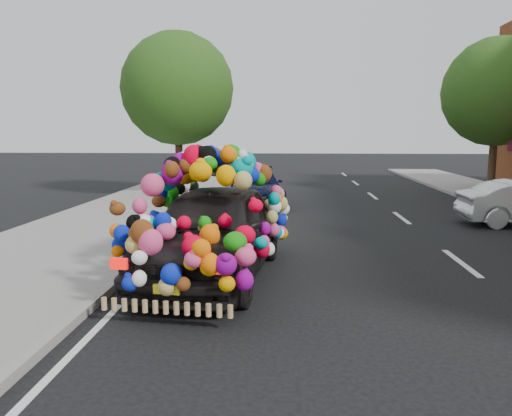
{
  "coord_description": "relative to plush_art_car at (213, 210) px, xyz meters",
  "views": [
    {
      "loc": [
        0.36,
        -9.3,
        2.41
      ],
      "look_at": [
        -0.31,
        0.96,
        0.86
      ],
      "focal_mm": 35.0,
      "sensor_mm": 36.0,
      "label": 1
    }
  ],
  "objects": [
    {
      "name": "tree_far_b",
      "position": [
        8.9,
        11.11,
        2.76
      ],
      "size": [
        4.0,
        4.0,
        5.9
      ],
      "color": "#332114",
      "rests_on": "ground"
    },
    {
      "name": "tree_near_sidewalk",
      "position": [
        -2.9,
        10.61,
        2.89
      ],
      "size": [
        4.2,
        4.2,
        6.13
      ],
      "color": "#332114",
      "rests_on": "ground"
    },
    {
      "name": "kerb",
      "position": [
        -1.45,
        1.11,
        -1.06
      ],
      "size": [
        0.15,
        60.0,
        0.13
      ],
      "primitive_type": "cube",
      "color": "gray",
      "rests_on": "ground"
    },
    {
      "name": "plush_art_car",
      "position": [
        0.0,
        0.0,
        0.0
      ],
      "size": [
        2.68,
        4.95,
        2.2
      ],
      "rotation": [
        0.0,
        0.0,
        -0.11
      ],
      "color": "black",
      "rests_on": "ground"
    },
    {
      "name": "lane_markings",
      "position": [
        4.5,
        1.11,
        -1.12
      ],
      "size": [
        6.0,
        50.0,
        0.01
      ],
      "primitive_type": null,
      "color": "silver",
      "rests_on": "ground"
    },
    {
      "name": "sidewalk",
      "position": [
        -3.4,
        1.11,
        -1.07
      ],
      "size": [
        4.0,
        60.0,
        0.12
      ],
      "primitive_type": "cube",
      "color": "gray",
      "rests_on": "ground"
    },
    {
      "name": "navy_sedan",
      "position": [
        0.17,
        8.51,
        -0.52
      ],
      "size": [
        2.2,
        4.35,
        1.21
      ],
      "primitive_type": "imported",
      "rotation": [
        0.0,
        0.0,
        0.12
      ],
      "color": "black",
      "rests_on": "ground"
    },
    {
      "name": "ground",
      "position": [
        0.9,
        1.11,
        -1.13
      ],
      "size": [
        100.0,
        100.0,
        0.0
      ],
      "primitive_type": "plane",
      "color": "black",
      "rests_on": "ground"
    }
  ]
}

